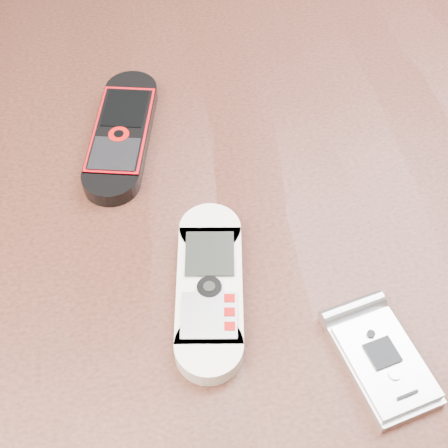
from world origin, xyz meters
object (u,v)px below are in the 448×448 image
table (218,303)px  nokia_white (210,286)px  nokia_black_red (122,133)px  motorola_razr (383,360)px

table → nokia_white: size_ratio=8.60×
nokia_white → nokia_black_red: same height
nokia_black_red → motorola_razr: size_ratio=1.69×
nokia_white → motorola_razr: size_ratio=1.57×
nokia_black_red → motorola_razr: nokia_black_red is taller
nokia_white → motorola_razr: nokia_white is taller
table → motorola_razr: bearing=-54.0°
nokia_white → nokia_black_red: bearing=116.4°
table → motorola_razr: (0.09, -0.12, 0.11)m
nokia_white → nokia_black_red: 0.17m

